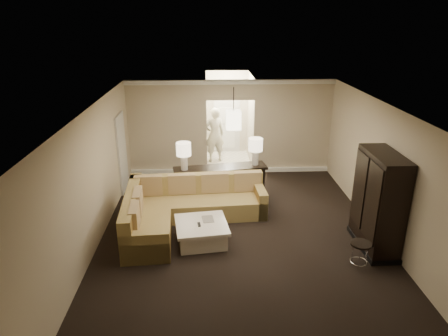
{
  "coord_description": "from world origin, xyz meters",
  "views": [
    {
      "loc": [
        -0.7,
        -7.41,
        4.46
      ],
      "look_at": [
        -0.31,
        1.2,
        1.18
      ],
      "focal_mm": 32.0,
      "sensor_mm": 36.0,
      "label": 1
    }
  ],
  "objects_px": {
    "person": "(215,132)",
    "armoire": "(378,204)",
    "sectional_sofa": "(182,208)",
    "console_table": "(220,180)",
    "coffee_table": "(202,232)",
    "drink_table": "(360,249)"
  },
  "relations": [
    {
      "from": "coffee_table",
      "to": "armoire",
      "type": "relative_size",
      "value": 0.59
    },
    {
      "from": "sectional_sofa",
      "to": "console_table",
      "type": "xyz_separation_m",
      "value": [
        0.91,
        1.21,
        0.16
      ]
    },
    {
      "from": "sectional_sofa",
      "to": "armoire",
      "type": "xyz_separation_m",
      "value": [
        3.97,
        -1.17,
        0.59
      ]
    },
    {
      "from": "sectional_sofa",
      "to": "armoire",
      "type": "relative_size",
      "value": 1.59
    },
    {
      "from": "armoire",
      "to": "person",
      "type": "height_order",
      "value": "armoire"
    },
    {
      "from": "person",
      "to": "armoire",
      "type": "bearing_deg",
      "value": 104.17
    },
    {
      "from": "armoire",
      "to": "person",
      "type": "bearing_deg",
      "value": 120.35
    },
    {
      "from": "coffee_table",
      "to": "armoire",
      "type": "bearing_deg",
      "value": -5.65
    },
    {
      "from": "console_table",
      "to": "drink_table",
      "type": "relative_size",
      "value": 4.87
    },
    {
      "from": "armoire",
      "to": "console_table",
      "type": "bearing_deg",
      "value": 142.09
    },
    {
      "from": "person",
      "to": "drink_table",
      "type": "bearing_deg",
      "value": 97.21
    },
    {
      "from": "console_table",
      "to": "drink_table",
      "type": "distance_m",
      "value": 3.97
    },
    {
      "from": "sectional_sofa",
      "to": "armoire",
      "type": "bearing_deg",
      "value": -20.15
    },
    {
      "from": "coffee_table",
      "to": "armoire",
      "type": "xyz_separation_m",
      "value": [
        3.53,
        -0.35,
        0.75
      ]
    },
    {
      "from": "sectional_sofa",
      "to": "coffee_table",
      "type": "distance_m",
      "value": 0.95
    },
    {
      "from": "coffee_table",
      "to": "drink_table",
      "type": "height_order",
      "value": "drink_table"
    },
    {
      "from": "sectional_sofa",
      "to": "console_table",
      "type": "distance_m",
      "value": 1.53
    },
    {
      "from": "sectional_sofa",
      "to": "coffee_table",
      "type": "height_order",
      "value": "sectional_sofa"
    },
    {
      "from": "coffee_table",
      "to": "console_table",
      "type": "height_order",
      "value": "console_table"
    },
    {
      "from": "sectional_sofa",
      "to": "drink_table",
      "type": "bearing_deg",
      "value": -31.85
    },
    {
      "from": "armoire",
      "to": "drink_table",
      "type": "height_order",
      "value": "armoire"
    },
    {
      "from": "console_table",
      "to": "drink_table",
      "type": "xyz_separation_m",
      "value": [
        2.53,
        -3.05,
        -0.19
      ]
    }
  ]
}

